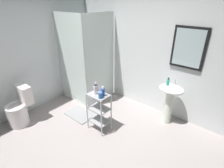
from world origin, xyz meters
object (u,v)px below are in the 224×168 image
object	(u,v)px
pedestal_sink	(170,97)
storage_cart	(99,109)
rinse_cup	(100,95)
bath_mat	(80,114)
lotion_bottle_white	(95,90)
hand_soap_bottle	(168,82)
conditioner_bottle_purple	(96,87)
shower_stall	(88,80)
shampoo_bottle_blue	(103,92)
toilet	(19,109)

from	to	relation	value
pedestal_sink	storage_cart	size ratio (longest dim) A/B	1.09
rinse_cup	bath_mat	world-z (taller)	rinse_cup
lotion_bottle_white	rinse_cup	distance (m)	0.17
hand_soap_bottle	bath_mat	world-z (taller)	hand_soap_bottle
hand_soap_bottle	conditioner_bottle_purple	xyz separation A→B (m)	(-0.94, -0.91, -0.06)
shower_stall	conditioner_bottle_purple	distance (m)	1.16
pedestal_sink	storage_cart	bearing A→B (deg)	-132.07
shower_stall	pedestal_sink	xyz separation A→B (m)	(1.93, 0.31, 0.12)
pedestal_sink	shampoo_bottle_blue	distance (m)	1.28
pedestal_sink	lotion_bottle_white	bearing A→B (deg)	-133.31
shampoo_bottle_blue	conditioner_bottle_purple	bearing A→B (deg)	168.82
shower_stall	shampoo_bottle_blue	xyz separation A→B (m)	(1.13, -0.66, 0.35)
storage_cart	rinse_cup	distance (m)	0.38
shampoo_bottle_blue	rinse_cup	xyz separation A→B (m)	(0.02, -0.08, -0.02)
bath_mat	shower_stall	bearing A→B (deg)	122.54
toilet	pedestal_sink	bearing A→B (deg)	40.22
pedestal_sink	lotion_bottle_white	size ratio (longest dim) A/B	4.35
storage_cart	bath_mat	world-z (taller)	storage_cart
storage_cart	shampoo_bottle_blue	distance (m)	0.39
lotion_bottle_white	shower_stall	bearing A→B (deg)	144.39
shower_stall	toilet	xyz separation A→B (m)	(-0.27, -1.55, -0.15)
hand_soap_bottle	pedestal_sink	bearing A→B (deg)	13.95
shampoo_bottle_blue	bath_mat	xyz separation A→B (m)	(-0.71, 0.02, -0.81)
pedestal_sink	toilet	distance (m)	2.89
shower_stall	storage_cart	distance (m)	1.24
pedestal_sink	bath_mat	distance (m)	1.88
hand_soap_bottle	bath_mat	size ratio (longest dim) A/B	0.25
shower_stall	shampoo_bottle_blue	size ratio (longest dim) A/B	11.53
pedestal_sink	conditioner_bottle_purple	size ratio (longest dim) A/B	4.50
toilet	hand_soap_bottle	size ratio (longest dim) A/B	5.16
hand_soap_bottle	lotion_bottle_white	xyz separation A→B (m)	(-0.87, -0.99, -0.05)
pedestal_sink	shower_stall	bearing A→B (deg)	-170.93
storage_cart	hand_soap_bottle	distance (m)	1.35
shower_stall	lotion_bottle_white	world-z (taller)	shower_stall
shower_stall	conditioner_bottle_purple	xyz separation A→B (m)	(0.91, -0.62, 0.36)
shampoo_bottle_blue	pedestal_sink	bearing A→B (deg)	50.34
toilet	storage_cart	distance (m)	1.56
conditioner_bottle_purple	storage_cart	bearing A→B (deg)	-28.12
shampoo_bottle_blue	bath_mat	size ratio (longest dim) A/B	0.29
rinse_cup	conditioner_bottle_purple	bearing A→B (deg)	151.17
shower_stall	shampoo_bottle_blue	bearing A→B (deg)	-30.54
toilet	storage_cart	bearing A→B (deg)	33.60
toilet	conditioner_bottle_purple	world-z (taller)	conditioner_bottle_purple
toilet	bath_mat	size ratio (longest dim) A/B	1.27
toilet	storage_cart	world-z (taller)	toilet
storage_cart	conditioner_bottle_purple	size ratio (longest dim) A/B	4.11
toilet	rinse_cup	xyz separation A→B (m)	(1.41, 0.80, 0.48)
bath_mat	rinse_cup	bearing A→B (deg)	-7.99
shower_stall	pedestal_sink	world-z (taller)	shower_stall
rinse_cup	lotion_bottle_white	bearing A→B (deg)	164.16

